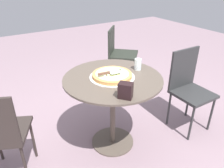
{
  "coord_description": "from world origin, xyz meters",
  "views": [
    {
      "loc": [
        0.94,
        1.49,
        1.62
      ],
      "look_at": [
        0.0,
        -0.01,
        0.69
      ],
      "focal_mm": 35.12,
      "sensor_mm": 36.0,
      "label": 1
    }
  ],
  "objects_px": {
    "drinking_cup": "(138,64)",
    "napkin_dispenser": "(126,91)",
    "patio_table": "(113,94)",
    "pizza_server": "(109,72)",
    "pizza_on_tray": "(112,75)",
    "patio_chair_near": "(0,132)",
    "patio_chair_far": "(189,85)",
    "patio_chair_corner": "(119,51)"
  },
  "relations": [
    {
      "from": "napkin_dispenser",
      "to": "patio_chair_far",
      "type": "xyz_separation_m",
      "value": [
        -0.97,
        -0.18,
        -0.31
      ]
    },
    {
      "from": "pizza_on_tray",
      "to": "patio_chair_far",
      "type": "bearing_deg",
      "value": 168.52
    },
    {
      "from": "patio_table",
      "to": "pizza_server",
      "type": "bearing_deg",
      "value": 2.68
    },
    {
      "from": "pizza_on_tray",
      "to": "patio_chair_corner",
      "type": "height_order",
      "value": "patio_chair_corner"
    },
    {
      "from": "pizza_on_tray",
      "to": "napkin_dispenser",
      "type": "bearing_deg",
      "value": 73.69
    },
    {
      "from": "patio_table",
      "to": "patio_chair_near",
      "type": "xyz_separation_m",
      "value": [
        0.98,
        -0.09,
        -0.08
      ]
    },
    {
      "from": "drinking_cup",
      "to": "patio_chair_near",
      "type": "xyz_separation_m",
      "value": [
        1.27,
        -0.06,
        -0.3
      ]
    },
    {
      "from": "pizza_server",
      "to": "patio_chair_far",
      "type": "xyz_separation_m",
      "value": [
        -0.91,
        0.16,
        -0.3
      ]
    },
    {
      "from": "drinking_cup",
      "to": "napkin_dispenser",
      "type": "height_order",
      "value": "napkin_dispenser"
    },
    {
      "from": "patio_chair_corner",
      "to": "patio_chair_far",
      "type": "bearing_deg",
      "value": 90.37
    },
    {
      "from": "patio_chair_near",
      "to": "patio_chair_far",
      "type": "relative_size",
      "value": 0.98
    },
    {
      "from": "drinking_cup",
      "to": "patio_chair_far",
      "type": "distance_m",
      "value": 0.67
    },
    {
      "from": "pizza_server",
      "to": "patio_chair_near",
      "type": "xyz_separation_m",
      "value": [
        0.93,
        -0.09,
        -0.31
      ]
    },
    {
      "from": "napkin_dispenser",
      "to": "patio_chair_near",
      "type": "bearing_deg",
      "value": 23.89
    },
    {
      "from": "patio_table",
      "to": "pizza_on_tray",
      "type": "relative_size",
      "value": 2.2
    },
    {
      "from": "pizza_on_tray",
      "to": "patio_chair_far",
      "type": "relative_size",
      "value": 0.46
    },
    {
      "from": "patio_chair_near",
      "to": "patio_chair_corner",
      "type": "xyz_separation_m",
      "value": [
        -1.83,
        -1.09,
        -0.0
      ]
    },
    {
      "from": "patio_table",
      "to": "pizza_on_tray",
      "type": "distance_m",
      "value": 0.19
    },
    {
      "from": "pizza_server",
      "to": "patio_chair_corner",
      "type": "bearing_deg",
      "value": -127.32
    },
    {
      "from": "patio_table",
      "to": "napkin_dispenser",
      "type": "distance_m",
      "value": 0.43
    },
    {
      "from": "patio_chair_far",
      "to": "patio_chair_near",
      "type": "bearing_deg",
      "value": -7.8
    },
    {
      "from": "patio_chair_far",
      "to": "pizza_server",
      "type": "bearing_deg",
      "value": -10.22
    },
    {
      "from": "pizza_server",
      "to": "drinking_cup",
      "type": "xyz_separation_m",
      "value": [
        -0.34,
        -0.02,
        -0.01
      ]
    },
    {
      "from": "patio_chair_near",
      "to": "patio_table",
      "type": "bearing_deg",
      "value": 174.91
    },
    {
      "from": "pizza_on_tray",
      "to": "pizza_server",
      "type": "bearing_deg",
      "value": 17.75
    },
    {
      "from": "pizza_on_tray",
      "to": "drinking_cup",
      "type": "xyz_separation_m",
      "value": [
        -0.3,
        -0.01,
        0.04
      ]
    },
    {
      "from": "patio_chair_far",
      "to": "patio_chair_corner",
      "type": "distance_m",
      "value": 1.34
    },
    {
      "from": "drinking_cup",
      "to": "patio_chair_corner",
      "type": "relative_size",
      "value": 0.13
    },
    {
      "from": "drinking_cup",
      "to": "patio_chair_far",
      "type": "height_order",
      "value": "patio_chair_far"
    },
    {
      "from": "napkin_dispenser",
      "to": "patio_chair_corner",
      "type": "height_order",
      "value": "napkin_dispenser"
    },
    {
      "from": "pizza_on_tray",
      "to": "patio_chair_near",
      "type": "xyz_separation_m",
      "value": [
        0.97,
        -0.08,
        -0.26
      ]
    },
    {
      "from": "pizza_on_tray",
      "to": "pizza_server",
      "type": "xyz_separation_m",
      "value": [
        0.04,
        0.01,
        0.04
      ]
    },
    {
      "from": "drinking_cup",
      "to": "patio_chair_corner",
      "type": "height_order",
      "value": "drinking_cup"
    },
    {
      "from": "drinking_cup",
      "to": "patio_chair_far",
      "type": "xyz_separation_m",
      "value": [
        -0.57,
        0.19,
        -0.3
      ]
    },
    {
      "from": "pizza_on_tray",
      "to": "patio_chair_near",
      "type": "distance_m",
      "value": 1.01
    },
    {
      "from": "patio_table",
      "to": "drinking_cup",
      "type": "xyz_separation_m",
      "value": [
        -0.3,
        -0.02,
        0.23
      ]
    },
    {
      "from": "patio_chair_corner",
      "to": "pizza_server",
      "type": "bearing_deg",
      "value": 52.68
    },
    {
      "from": "drinking_cup",
      "to": "napkin_dispenser",
      "type": "bearing_deg",
      "value": 42.27
    },
    {
      "from": "napkin_dispenser",
      "to": "patio_chair_corner",
      "type": "bearing_deg",
      "value": -72.04
    },
    {
      "from": "pizza_on_tray",
      "to": "napkin_dispenser",
      "type": "distance_m",
      "value": 0.37
    },
    {
      "from": "patio_table",
      "to": "drinking_cup",
      "type": "distance_m",
      "value": 0.37
    },
    {
      "from": "pizza_server",
      "to": "patio_table",
      "type": "bearing_deg",
      "value": -177.32
    }
  ]
}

